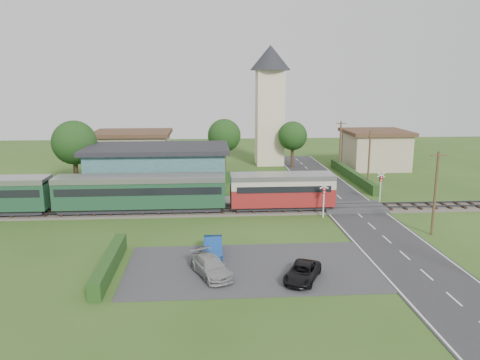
{
  "coord_description": "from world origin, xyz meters",
  "views": [
    {
      "loc": [
        -4.3,
        -41.92,
        12.66
      ],
      "look_at": [
        -1.12,
        4.0,
        2.75
      ],
      "focal_mm": 35.0,
      "sensor_mm": 36.0,
      "label": 1
    }
  ],
  "objects": [
    {
      "name": "house_west",
      "position": [
        -15.0,
        25.0,
        2.79
      ],
      "size": [
        10.8,
        8.8,
        5.5
      ],
      "color": "tan",
      "rests_on": "ground"
    },
    {
      "name": "road",
      "position": [
        10.0,
        0.0,
        0.03
      ],
      "size": [
        6.0,
        70.0,
        0.05
      ],
      "primitive_type": "cube",
      "color": "#28282B",
      "rests_on": "ground"
    },
    {
      "name": "streetlamp_east",
      "position": [
        16.0,
        27.0,
        3.04
      ],
      "size": [
        0.3,
        0.3,
        5.15
      ],
      "color": "#3F3F47",
      "rests_on": "ground"
    },
    {
      "name": "pedestrian_far",
      "position": [
        -14.22,
        4.51,
        1.39
      ],
      "size": [
        0.88,
        1.04,
        1.87
      ],
      "primitive_type": "imported",
      "rotation": [
        0.0,
        0.0,
        1.78
      ],
      "color": "gray",
      "rests_on": "platform"
    },
    {
      "name": "car_park_dark",
      "position": [
        1.61,
        -14.33,
        0.61
      ],
      "size": [
        3.26,
        4.21,
        1.06
      ],
      "primitive_type": "imported",
      "rotation": [
        0.0,
        0.0,
        -0.45
      ],
      "color": "black",
      "rests_on": "car_park"
    },
    {
      "name": "car_park_silver",
      "position": [
        -4.22,
        -13.15,
        0.7
      ],
      "size": [
        3.19,
        4.6,
        1.24
      ],
      "primitive_type": "imported",
      "rotation": [
        0.0,
        0.0,
        0.38
      ],
      "color": "#9E9E9E",
      "rests_on": "car_park"
    },
    {
      "name": "pedestrian_near",
      "position": [
        -3.01,
        4.57,
        1.38
      ],
      "size": [
        0.71,
        0.5,
        1.85
      ],
      "primitive_type": "imported",
      "rotation": [
        0.0,
        0.0,
        3.05
      ],
      "color": "gray",
      "rests_on": "platform"
    },
    {
      "name": "house_east",
      "position": [
        20.0,
        24.0,
        2.8
      ],
      "size": [
        8.8,
        8.8,
        5.5
      ],
      "color": "tan",
      "rests_on": "ground"
    },
    {
      "name": "tree_a",
      "position": [
        -20.0,
        14.0,
        5.38
      ],
      "size": [
        5.2,
        5.2,
        8.0
      ],
      "color": "#332316",
      "rests_on": "ground"
    },
    {
      "name": "crossing_signal_far",
      "position": [
        13.6,
        4.39,
        2.14
      ],
      "size": [
        0.84,
        0.28,
        3.28
      ],
      "color": "silver",
      "rests_on": "ground"
    },
    {
      "name": "hedge_roadside",
      "position": [
        14.2,
        16.0,
        0.6
      ],
      "size": [
        0.8,
        18.0,
        1.2
      ],
      "primitive_type": "cube",
      "color": "#193814",
      "rests_on": "ground"
    },
    {
      "name": "utility_pole_d",
      "position": [
        14.2,
        22.0,
        3.63
      ],
      "size": [
        1.4,
        0.22,
        7.0
      ],
      "color": "#473321",
      "rests_on": "ground"
    },
    {
      "name": "car_on_road",
      "position": [
        9.44,
        14.33,
        0.7
      ],
      "size": [
        3.84,
        1.57,
        1.3
      ],
      "primitive_type": "imported",
      "rotation": [
        0.0,
        0.0,
        1.56
      ],
      "color": "#1433A8",
      "rests_on": "road"
    },
    {
      "name": "train",
      "position": [
        -13.94,
        2.0,
        2.18
      ],
      "size": [
        43.2,
        2.9,
        3.4
      ],
      "color": "#232328",
      "rests_on": "ground"
    },
    {
      "name": "crossing_signal_near",
      "position": [
        6.4,
        -0.41,
        2.14
      ],
      "size": [
        0.84,
        0.28,
        3.28
      ],
      "color": "silver",
      "rests_on": "ground"
    },
    {
      "name": "hedge_carpark",
      "position": [
        -11.0,
        -12.0,
        0.6
      ],
      "size": [
        0.8,
        9.0,
        1.2
      ],
      "primitive_type": "cube",
      "color": "#193814",
      "rests_on": "ground"
    },
    {
      "name": "hedge_station",
      "position": [
        -10.0,
        15.5,
        0.65
      ],
      "size": [
        22.0,
        0.8,
        1.3
      ],
      "primitive_type": "cube",
      "color": "#193814",
      "rests_on": "ground"
    },
    {
      "name": "church_tower",
      "position": [
        5.0,
        28.0,
        10.23
      ],
      "size": [
        6.0,
        6.0,
        17.6
      ],
      "color": "beige",
      "rests_on": "ground"
    },
    {
      "name": "platform",
      "position": [
        -10.0,
        5.2,
        0.23
      ],
      "size": [
        30.0,
        3.0,
        0.45
      ],
      "primitive_type": "cube",
      "color": "gray",
      "rests_on": "ground"
    },
    {
      "name": "tree_b",
      "position": [
        -2.0,
        23.0,
        5.02
      ],
      "size": [
        4.6,
        4.6,
        7.34
      ],
      "color": "#332316",
      "rests_on": "ground"
    },
    {
      "name": "car_park_blue",
      "position": [
        -4.04,
        -9.5,
        0.71
      ],
      "size": [
        1.38,
        3.86,
        1.27
      ],
      "primitive_type": "imported",
      "rotation": [
        0.0,
        0.0,
        -0.01
      ],
      "color": "#174496",
      "rests_on": "car_park"
    },
    {
      "name": "tree_c",
      "position": [
        8.0,
        25.0,
        4.65
      ],
      "size": [
        4.2,
        4.2,
        6.78
      ],
      "color": "#332316",
      "rests_on": "ground"
    },
    {
      "name": "utility_pole_b",
      "position": [
        14.2,
        -6.0,
        3.63
      ],
      "size": [
        1.4,
        0.22,
        7.0
      ],
      "color": "#473321",
      "rests_on": "ground"
    },
    {
      "name": "streetlamp_west",
      "position": [
        -22.0,
        20.0,
        3.04
      ],
      "size": [
        0.3,
        0.3,
        5.15
      ],
      "color": "#3F3F47",
      "rests_on": "ground"
    },
    {
      "name": "car_park",
      "position": [
        -1.5,
        -12.0,
        0.04
      ],
      "size": [
        17.0,
        9.0,
        0.08
      ],
      "primitive_type": "cube",
      "color": "#333335",
      "rests_on": "ground"
    },
    {
      "name": "station_building",
      "position": [
        -10.0,
        10.99,
        2.69
      ],
      "size": [
        16.0,
        9.0,
        5.3
      ],
      "color": "#376164",
      "rests_on": "ground"
    },
    {
      "name": "railway_track",
      "position": [
        0.0,
        2.0,
        0.11
      ],
      "size": [
        76.0,
        3.2,
        0.49
      ],
      "color": "#4C443D",
      "rests_on": "ground"
    },
    {
      "name": "utility_pole_c",
      "position": [
        14.2,
        10.0,
        3.63
      ],
      "size": [
        1.4,
        0.22,
        7.0
      ],
      "color": "#473321",
      "rests_on": "ground"
    },
    {
      "name": "equipment_hut",
      "position": [
        -18.0,
        5.2,
        1.75
      ],
      "size": [
        2.3,
        2.3,
        2.55
      ],
      "color": "beige",
      "rests_on": "platform"
    },
    {
      "name": "crossing_deck",
      "position": [
        10.0,
        2.0,
        0.23
      ],
      "size": [
        6.2,
        3.4,
        0.45
      ],
      "primitive_type": "cube",
      "color": "#333335",
      "rests_on": "ground"
    },
    {
      "name": "ground",
      "position": [
        0.0,
        0.0,
        0.0
      ],
      "size": [
        120.0,
        120.0,
        0.0
      ],
      "primitive_type": "plane",
      "color": "#2D4C19"
    }
  ]
}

